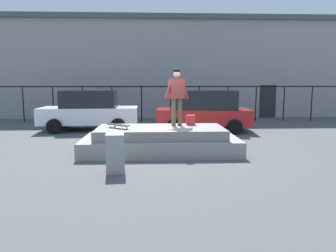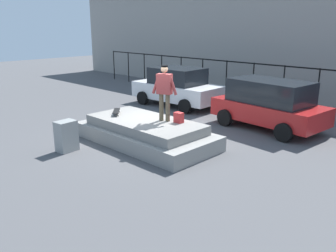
{
  "view_description": "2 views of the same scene",
  "coord_description": "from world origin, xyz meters",
  "px_view_note": "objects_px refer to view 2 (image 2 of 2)",
  "views": [
    {
      "loc": [
        -0.17,
        -10.36,
        2.19
      ],
      "look_at": [
        0.33,
        0.31,
        0.74
      ],
      "focal_mm": 34.72,
      "sensor_mm": 36.0,
      "label": 1
    },
    {
      "loc": [
        8.43,
        -7.79,
        3.79
      ],
      "look_at": [
        -0.08,
        0.88,
        0.3
      ],
      "focal_mm": 38.1,
      "sensor_mm": 36.0,
      "label": 2
    }
  ],
  "objects_px": {
    "skateboarder": "(164,89)",
    "backpack": "(179,118)",
    "car_white_sedan_near": "(177,87)",
    "car_red_hatchback_mid": "(269,103)",
    "skateboard": "(116,111)",
    "utility_box": "(66,136)"
  },
  "relations": [
    {
      "from": "skateboarder",
      "to": "car_white_sedan_near",
      "type": "relative_size",
      "value": 0.4
    },
    {
      "from": "skateboarder",
      "to": "backpack",
      "type": "relative_size",
      "value": 5.42
    },
    {
      "from": "backpack",
      "to": "utility_box",
      "type": "xyz_separation_m",
      "value": [
        -2.17,
        -2.73,
        -0.47
      ]
    },
    {
      "from": "backpack",
      "to": "utility_box",
      "type": "bearing_deg",
      "value": 51.51
    },
    {
      "from": "backpack",
      "to": "skateboarder",
      "type": "bearing_deg",
      "value": 18.55
    },
    {
      "from": "backpack",
      "to": "car_white_sedan_near",
      "type": "height_order",
      "value": "car_white_sedan_near"
    },
    {
      "from": "skateboard",
      "to": "backpack",
      "type": "bearing_deg",
      "value": 16.86
    },
    {
      "from": "skateboard",
      "to": "car_red_hatchback_mid",
      "type": "distance_m",
      "value": 5.61
    },
    {
      "from": "car_red_hatchback_mid",
      "to": "utility_box",
      "type": "xyz_separation_m",
      "value": [
        -3.17,
        -6.58,
        -0.48
      ]
    },
    {
      "from": "skateboard",
      "to": "utility_box",
      "type": "relative_size",
      "value": 0.79
    },
    {
      "from": "car_white_sedan_near",
      "to": "skateboard",
      "type": "bearing_deg",
      "value": -70.11
    },
    {
      "from": "car_red_hatchback_mid",
      "to": "utility_box",
      "type": "bearing_deg",
      "value": -115.72
    },
    {
      "from": "car_white_sedan_near",
      "to": "utility_box",
      "type": "bearing_deg",
      "value": -74.59
    },
    {
      "from": "skateboard",
      "to": "car_red_hatchback_mid",
      "type": "bearing_deg",
      "value": 54.01
    },
    {
      "from": "skateboarder",
      "to": "car_white_sedan_near",
      "type": "height_order",
      "value": "skateboarder"
    },
    {
      "from": "skateboarder",
      "to": "utility_box",
      "type": "height_order",
      "value": "skateboarder"
    },
    {
      "from": "skateboarder",
      "to": "backpack",
      "type": "distance_m",
      "value": 1.01
    },
    {
      "from": "backpack",
      "to": "car_red_hatchback_mid",
      "type": "height_order",
      "value": "car_red_hatchback_mid"
    },
    {
      "from": "skateboarder",
      "to": "car_white_sedan_near",
      "type": "bearing_deg",
      "value": 128.98
    },
    {
      "from": "backpack",
      "to": "utility_box",
      "type": "relative_size",
      "value": 0.34
    },
    {
      "from": "skateboarder",
      "to": "utility_box",
      "type": "xyz_separation_m",
      "value": [
        -1.69,
        -2.57,
        -1.35
      ]
    },
    {
      "from": "car_white_sedan_near",
      "to": "car_red_hatchback_mid",
      "type": "distance_m",
      "value": 5.14
    }
  ]
}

